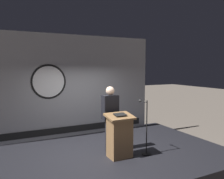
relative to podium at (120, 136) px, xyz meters
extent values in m
plane|color=#6B6056|center=(-0.30, 0.39, -0.82)|extent=(40.00, 40.00, 0.00)
cube|color=black|center=(-0.30, 0.39, -0.67)|extent=(6.40, 4.00, 0.30)
cube|color=#9E9EA3|center=(-0.30, 2.24, 1.05)|extent=(5.08, 0.10, 3.14)
cylinder|color=black|center=(-1.18, 2.18, 1.20)|extent=(1.02, 0.02, 1.02)
cylinder|color=white|center=(-1.18, 2.18, 1.20)|extent=(0.91, 0.02, 0.91)
cube|color=black|center=(-0.30, 2.18, -0.30)|extent=(4.58, 0.02, 0.20)
cube|color=olive|center=(0.00, 0.00, -0.04)|extent=(0.52, 0.40, 0.97)
cube|color=olive|center=(0.00, 0.00, 0.47)|extent=(0.64, 0.50, 0.13)
cube|color=black|center=(0.00, -0.02, 0.52)|extent=(0.28, 0.20, 0.06)
cylinder|color=black|center=(-0.01, 0.48, -0.11)|extent=(0.26, 0.26, 0.83)
cube|color=black|center=(-0.01, 0.48, 0.61)|extent=(0.40, 0.24, 0.63)
sphere|color=beige|center=(-0.01, 0.48, 1.04)|extent=(0.22, 0.22, 0.22)
cylinder|color=black|center=(0.67, -0.15, -0.51)|extent=(0.24, 0.24, 0.02)
cylinder|color=black|center=(0.67, -0.15, 0.15)|extent=(0.03, 0.03, 1.35)
cylinder|color=black|center=(0.67, 0.00, 0.78)|extent=(0.02, 0.30, 0.02)
sphere|color=#262626|center=(0.67, 0.15, 0.78)|extent=(0.07, 0.07, 0.07)
camera|label=1|loc=(-2.62, -4.75, 1.65)|focal=37.43mm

